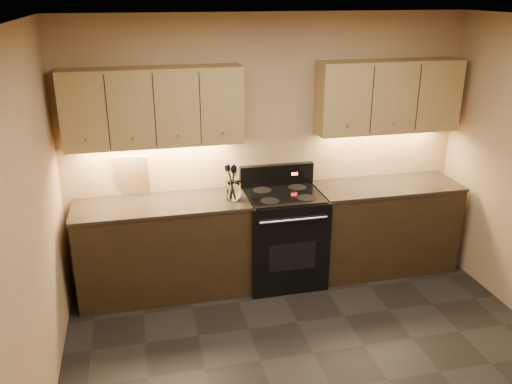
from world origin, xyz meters
TOP-DOWN VIEW (x-y plane):
  - ceiling at (0.00, 0.00)m, footprint 4.00×4.00m
  - wall_back at (0.00, 2.00)m, footprint 4.00×0.04m
  - wall_left at (-2.00, 0.00)m, footprint 0.04×4.00m
  - counter_left at (-1.10, 1.70)m, footprint 1.62×0.62m
  - counter_right at (1.18, 1.70)m, footprint 1.46×0.62m
  - stove at (0.08, 1.68)m, footprint 0.76×0.68m
  - upper_cab_left at (-1.10, 1.85)m, footprint 1.60×0.30m
  - upper_cab_right at (1.18, 1.85)m, footprint 1.44×0.30m
  - outlet_plate at (-1.30, 1.99)m, footprint 0.08×0.01m
  - utensil_crock at (-0.42, 1.66)m, footprint 0.15×0.15m
  - cutting_board at (-1.34, 1.95)m, footprint 0.34×0.16m
  - wooden_spoon at (-0.46, 1.65)m, footprint 0.13×0.10m
  - black_spoon at (-0.43, 1.68)m, footprint 0.08×0.10m
  - black_turner at (-0.41, 1.63)m, footprint 0.17×0.10m
  - steel_spatula at (-0.40, 1.66)m, footprint 0.18×0.13m

SIDE VIEW (x-z plane):
  - counter_left at x=-1.10m, z-range 0.00..0.93m
  - counter_right at x=1.18m, z-range 0.00..0.93m
  - stove at x=0.08m, z-range -0.09..1.05m
  - utensil_crock at x=-0.42m, z-range 0.92..1.09m
  - wooden_spoon at x=-0.46m, z-range 0.94..1.23m
  - black_spoon at x=-0.43m, z-range 0.94..1.27m
  - steel_spatula at x=-0.40m, z-range 0.94..1.28m
  - outlet_plate at x=-1.30m, z-range 1.06..1.18m
  - black_turner at x=-0.41m, z-range 0.94..1.30m
  - cutting_board at x=-1.34m, z-range 0.93..1.34m
  - wall_back at x=0.00m, z-range 0.00..2.60m
  - wall_left at x=-2.00m, z-range 0.00..2.60m
  - upper_cab_left at x=-1.10m, z-range 1.45..2.15m
  - upper_cab_right at x=1.18m, z-range 1.45..2.15m
  - ceiling at x=0.00m, z-range 2.60..2.60m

